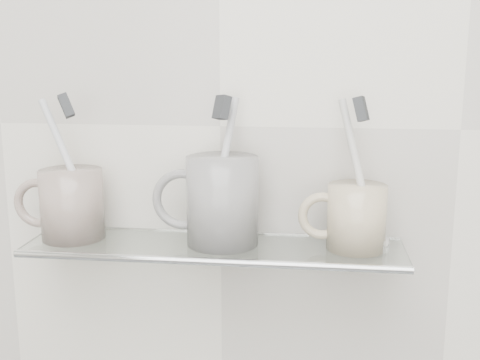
% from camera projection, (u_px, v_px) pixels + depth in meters
% --- Properties ---
extents(wall_back, '(2.50, 0.00, 2.50)m').
position_uv_depth(wall_back, '(220.00, 126.00, 0.83)').
color(wall_back, beige).
rests_on(wall_back, ground).
extents(shelf_glass, '(0.50, 0.12, 0.01)m').
position_uv_depth(shelf_glass, '(214.00, 247.00, 0.80)').
color(shelf_glass, silver).
rests_on(shelf_glass, wall_back).
extents(shelf_rail, '(0.50, 0.01, 0.01)m').
position_uv_depth(shelf_rail, '(206.00, 261.00, 0.74)').
color(shelf_rail, silver).
rests_on(shelf_rail, shelf_glass).
extents(bracket_left, '(0.02, 0.03, 0.02)m').
position_uv_depth(bracket_left, '(76.00, 238.00, 0.87)').
color(bracket_left, silver).
rests_on(bracket_left, wall_back).
extents(bracket_right, '(0.02, 0.03, 0.02)m').
position_uv_depth(bracket_right, '(371.00, 250.00, 0.82)').
color(bracket_right, silver).
rests_on(bracket_right, wall_back).
extents(mug_left, '(0.09, 0.09, 0.10)m').
position_uv_depth(mug_left, '(72.00, 204.00, 0.82)').
color(mug_left, beige).
rests_on(mug_left, shelf_glass).
extents(mug_left_handle, '(0.07, 0.01, 0.07)m').
position_uv_depth(mug_left_handle, '(38.00, 203.00, 0.82)').
color(mug_left_handle, beige).
rests_on(mug_left_handle, mug_left).
extents(toothbrush_left, '(0.09, 0.03, 0.18)m').
position_uv_depth(toothbrush_left, '(70.00, 166.00, 0.80)').
color(toothbrush_left, silver).
rests_on(toothbrush_left, mug_left).
extents(bristles_left, '(0.03, 0.03, 0.04)m').
position_uv_depth(bristles_left, '(66.00, 106.00, 0.79)').
color(bristles_left, '#2B2E30').
rests_on(bristles_left, toothbrush_left).
extents(mug_center, '(0.12, 0.12, 0.12)m').
position_uv_depth(mug_center, '(222.00, 201.00, 0.79)').
color(mug_center, silver).
rests_on(mug_center, shelf_glass).
extents(mug_center_handle, '(0.08, 0.01, 0.08)m').
position_uv_depth(mug_center_handle, '(183.00, 200.00, 0.80)').
color(mug_center_handle, silver).
rests_on(mug_center_handle, mug_center).
extents(toothbrush_center, '(0.04, 0.06, 0.19)m').
position_uv_depth(toothbrush_center, '(222.00, 169.00, 0.78)').
color(toothbrush_center, '#B8B8B8').
rests_on(toothbrush_center, mug_center).
extents(bristles_center, '(0.03, 0.03, 0.03)m').
position_uv_depth(bristles_center, '(222.00, 107.00, 0.76)').
color(bristles_center, '#2B2E30').
rests_on(bristles_center, toothbrush_center).
extents(mug_right, '(0.10, 0.10, 0.08)m').
position_uv_depth(mug_right, '(356.00, 217.00, 0.77)').
color(mug_right, beige).
rests_on(mug_right, shelf_glass).
extents(mug_right_handle, '(0.06, 0.01, 0.06)m').
position_uv_depth(mug_right_handle, '(322.00, 216.00, 0.78)').
color(mug_right_handle, beige).
rests_on(mug_right_handle, mug_right).
extents(toothbrush_right, '(0.06, 0.05, 0.19)m').
position_uv_depth(toothbrush_right, '(358.00, 172.00, 0.76)').
color(toothbrush_right, beige).
rests_on(toothbrush_right, mug_right).
extents(bristles_right, '(0.02, 0.03, 0.03)m').
position_uv_depth(bristles_right, '(361.00, 109.00, 0.74)').
color(bristles_right, '#2B2E30').
rests_on(bristles_right, toothbrush_right).
extents(chrome_cap, '(0.04, 0.04, 0.02)m').
position_uv_depth(chrome_cap, '(374.00, 243.00, 0.78)').
color(chrome_cap, silver).
rests_on(chrome_cap, shelf_glass).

